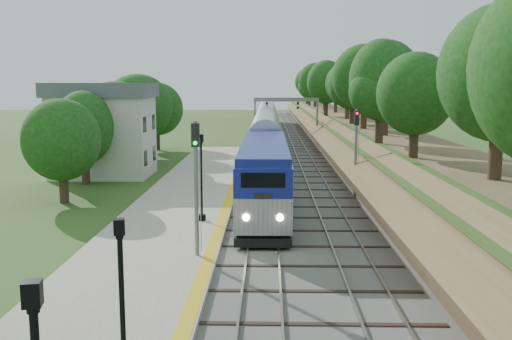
{
  "coord_description": "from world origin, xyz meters",
  "views": [
    {
      "loc": [
        0.25,
        -18.65,
        7.87
      ],
      "look_at": [
        -0.5,
        15.08,
        2.8
      ],
      "focal_mm": 40.0,
      "sensor_mm": 36.0,
      "label": 1
    }
  ],
  "objects_px": {
    "lamppost_mid": "(122,313)",
    "signal_farside": "(356,144)",
    "train": "(267,130)",
    "signal_gantry": "(286,108)",
    "signal_platform": "(196,174)",
    "station_building": "(103,129)",
    "lamppost_far": "(201,182)"
  },
  "relations": [
    {
      "from": "station_building",
      "to": "signal_platform",
      "type": "relative_size",
      "value": 1.44
    },
    {
      "from": "lamppost_mid",
      "to": "signal_farside",
      "type": "relative_size",
      "value": 0.7
    },
    {
      "from": "lamppost_far",
      "to": "train",
      "type": "bearing_deg",
      "value": 85.16
    },
    {
      "from": "signal_platform",
      "to": "signal_farside",
      "type": "xyz_separation_m",
      "value": [
        9.1,
        14.34,
        -0.19
      ]
    },
    {
      "from": "signal_farside",
      "to": "lamppost_mid",
      "type": "bearing_deg",
      "value": -110.61
    },
    {
      "from": "signal_platform",
      "to": "lamppost_far",
      "type": "bearing_deg",
      "value": 94.95
    },
    {
      "from": "station_building",
      "to": "lamppost_mid",
      "type": "xyz_separation_m",
      "value": [
        10.65,
        -35.35,
        -1.79
      ]
    },
    {
      "from": "lamppost_mid",
      "to": "train",
      "type": "bearing_deg",
      "value": 86.73
    },
    {
      "from": "train",
      "to": "signal_farside",
      "type": "relative_size",
      "value": 15.38
    },
    {
      "from": "signal_gantry",
      "to": "lamppost_mid",
      "type": "distance_m",
      "value": 60.67
    },
    {
      "from": "signal_gantry",
      "to": "lamppost_far",
      "type": "relative_size",
      "value": 1.75
    },
    {
      "from": "signal_gantry",
      "to": "station_building",
      "type": "bearing_deg",
      "value": -123.38
    },
    {
      "from": "station_building",
      "to": "lamppost_far",
      "type": "height_order",
      "value": "station_building"
    },
    {
      "from": "signal_gantry",
      "to": "train",
      "type": "xyz_separation_m",
      "value": [
        -2.47,
        -1.7,
        -2.67
      ]
    },
    {
      "from": "train",
      "to": "signal_platform",
      "type": "height_order",
      "value": "signal_platform"
    },
    {
      "from": "lamppost_mid",
      "to": "signal_platform",
      "type": "distance_m",
      "value": 11.2
    },
    {
      "from": "train",
      "to": "lamppost_mid",
      "type": "relative_size",
      "value": 21.89
    },
    {
      "from": "train",
      "to": "lamppost_mid",
      "type": "height_order",
      "value": "lamppost_mid"
    },
    {
      "from": "train",
      "to": "lamppost_far",
      "type": "xyz_separation_m",
      "value": [
        -3.47,
        -41.01,
        0.38
      ]
    },
    {
      "from": "station_building",
      "to": "signal_farside",
      "type": "height_order",
      "value": "station_building"
    },
    {
      "from": "train",
      "to": "signal_farside",
      "type": "height_order",
      "value": "signal_farside"
    },
    {
      "from": "station_building",
      "to": "signal_farside",
      "type": "distance_m",
      "value": 22.52
    },
    {
      "from": "lamppost_mid",
      "to": "signal_farside",
      "type": "xyz_separation_m",
      "value": [
        9.55,
        25.39,
        1.56
      ]
    },
    {
      "from": "signal_gantry",
      "to": "signal_platform",
      "type": "xyz_separation_m",
      "value": [
        -5.37,
        -49.28,
        -0.78
      ]
    },
    {
      "from": "station_building",
      "to": "signal_farside",
      "type": "xyz_separation_m",
      "value": [
        20.2,
        -9.95,
        -0.24
      ]
    },
    {
      "from": "lamppost_far",
      "to": "signal_farside",
      "type": "xyz_separation_m",
      "value": [
        9.67,
        7.77,
        1.33
      ]
    },
    {
      "from": "signal_platform",
      "to": "station_building",
      "type": "bearing_deg",
      "value": 114.55
    },
    {
      "from": "train",
      "to": "signal_gantry",
      "type": "bearing_deg",
      "value": 34.5
    },
    {
      "from": "signal_gantry",
      "to": "lamppost_far",
      "type": "xyz_separation_m",
      "value": [
        -5.94,
        -42.71,
        -2.29
      ]
    },
    {
      "from": "station_building",
      "to": "signal_farside",
      "type": "relative_size",
      "value": 1.41
    },
    {
      "from": "signal_gantry",
      "to": "lamppost_mid",
      "type": "relative_size",
      "value": 1.96
    },
    {
      "from": "station_building",
      "to": "lamppost_far",
      "type": "xyz_separation_m",
      "value": [
        10.53,
        -17.72,
        -1.56
      ]
    }
  ]
}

